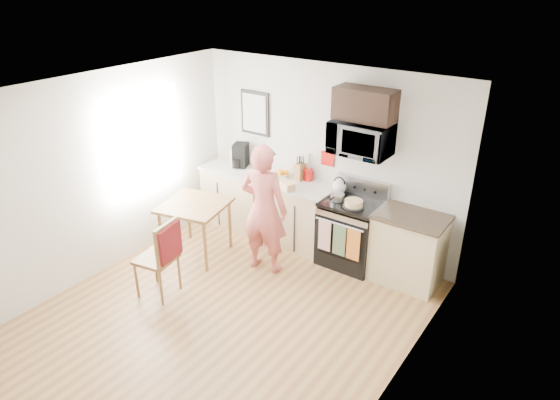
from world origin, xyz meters
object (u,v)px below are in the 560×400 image
Objects in this scene: person at (264,209)px; dining_table at (195,210)px; chair at (165,250)px; cake at (354,204)px; microwave at (361,138)px; range at (351,234)px.

person is 2.03× the size of dining_table.
cake is at bearing 40.20° from chair.
range is at bearing -89.94° from microwave.
microwave is 0.83m from cake.
dining_table is at bearing 3.40° from person.
chair reaches higher than dining_table.
microwave is at bearing 45.19° from chair.
range is 4.10× the size of cake.
person reaches higher than chair.
person reaches higher than range.
dining_table is (-1.87, -1.14, -1.07)m from microwave.
cake is at bearing -61.22° from range.
cake is (0.95, 0.64, 0.09)m from person.
person is 1.35m from chair.
chair is (-1.46, -1.98, 0.22)m from range.
chair is at bearing -66.45° from dining_table.
microwave reaches higher than person.
microwave is 2.68× the size of cake.
range reaches higher than chair.
dining_table is (-1.00, -0.25, -0.19)m from person.
person is 6.22× the size of cake.
range is 2.15m from dining_table.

